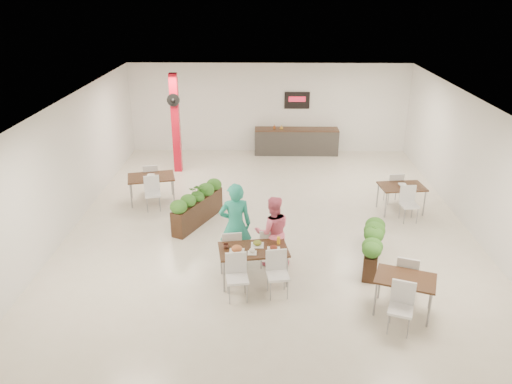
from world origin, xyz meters
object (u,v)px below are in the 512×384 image
at_px(red_column, 176,122).
at_px(side_table_c, 405,284).
at_px(planter_right, 373,244).
at_px(service_counter, 296,141).
at_px(main_table, 253,254).
at_px(side_table_a, 151,180).
at_px(side_table_b, 402,190).
at_px(diner_woman, 273,232).
at_px(diner_man, 235,225).
at_px(planter_left, 198,204).

bearing_deg(red_column, side_table_c, -54.44).
distance_m(red_column, planter_right, 7.96).
height_order(service_counter, side_table_c, service_counter).
height_order(main_table, side_table_c, same).
relative_size(service_counter, side_table_a, 1.79).
distance_m(main_table, planter_right, 2.71).
distance_m(side_table_b, side_table_c, 4.67).
xyz_separation_m(service_counter, diner_woman, (-0.96, -7.82, 0.32)).
bearing_deg(side_table_b, planter_right, -121.98).
height_order(main_table, diner_woman, diner_woman).
bearing_deg(service_counter, planter_right, -80.92).
height_order(diner_man, diner_woman, diner_man).
xyz_separation_m(red_column, diner_man, (2.24, -5.96, -0.68)).
bearing_deg(diner_man, planter_right, 172.32).
height_order(diner_woman, side_table_c, diner_woman).
bearing_deg(red_column, diner_man, -69.42).
bearing_deg(diner_man, side_table_a, -62.42).
height_order(diner_man, side_table_a, diner_man).
bearing_deg(planter_right, planter_left, 154.14).
height_order(red_column, diner_woman, red_column).
relative_size(diner_woman, planter_left, 0.84).
xyz_separation_m(red_column, diner_woman, (3.04, -5.96, -0.83)).
bearing_deg(side_table_a, service_counter, 31.15).
xyz_separation_m(diner_woman, planter_right, (2.20, 0.08, -0.33)).
bearing_deg(side_table_c, side_table_a, 158.32).
distance_m(main_table, diner_man, 0.83).
xyz_separation_m(service_counter, planter_left, (-2.85, -5.76, 0.03)).
distance_m(side_table_a, side_table_b, 6.90).
relative_size(main_table, planter_right, 1.03).
bearing_deg(red_column, planter_right, -48.31).
xyz_separation_m(service_counter, main_table, (-1.37, -8.48, 0.14)).
height_order(diner_man, planter_left, diner_man).
bearing_deg(diner_woman, side_table_c, 136.03).
distance_m(planter_right, side_table_a, 6.50).
relative_size(planter_left, side_table_c, 1.16).
distance_m(planter_left, side_table_b, 5.45).
distance_m(diner_man, side_table_c, 3.66).
bearing_deg(red_column, planter_left, -73.61).
bearing_deg(side_table_b, diner_man, -153.24).
height_order(red_column, planter_left, red_column).
bearing_deg(diner_man, planter_left, -71.31).
height_order(service_counter, planter_left, service_counter).
relative_size(planter_left, side_table_a, 1.16).
relative_size(diner_man, side_table_b, 1.16).
distance_m(red_column, main_table, 7.19).
xyz_separation_m(diner_man, side_table_a, (-2.57, 3.44, -0.32)).
xyz_separation_m(side_table_a, side_table_b, (6.87, -0.58, -0.01)).
relative_size(service_counter, main_table, 1.67).
bearing_deg(side_table_c, side_table_b, 96.47).
distance_m(red_column, diner_man, 6.40).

